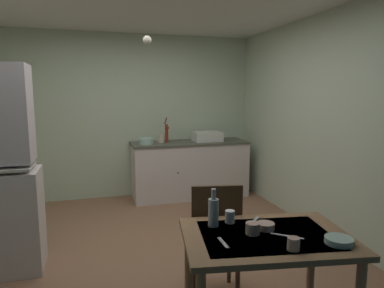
{
  "coord_description": "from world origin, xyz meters",
  "views": [
    {
      "loc": [
        -0.57,
        -3.3,
        1.65
      ],
      "look_at": [
        0.36,
        -0.15,
        1.16
      ],
      "focal_mm": 32.0,
      "sensor_mm": 36.0,
      "label": 1
    }
  ],
  "objects_px": {
    "hand_pump": "(167,131)",
    "dining_table": "(266,252)",
    "chair_far_side": "(214,241)",
    "glass_bottle": "(213,211)",
    "serving_bowl_wide": "(265,226)",
    "mug_tall": "(294,244)",
    "sink_basin": "(207,136)",
    "mixing_bowl_counter": "(146,141)"
  },
  "relations": [
    {
      "from": "hand_pump",
      "to": "chair_far_side",
      "type": "height_order",
      "value": "hand_pump"
    },
    {
      "from": "dining_table",
      "to": "chair_far_side",
      "type": "height_order",
      "value": "chair_far_side"
    },
    {
      "from": "hand_pump",
      "to": "serving_bowl_wide",
      "type": "distance_m",
      "value": 3.31
    },
    {
      "from": "dining_table",
      "to": "glass_bottle",
      "type": "xyz_separation_m",
      "value": [
        -0.27,
        0.23,
        0.22
      ]
    },
    {
      "from": "mug_tall",
      "to": "chair_far_side",
      "type": "bearing_deg",
      "value": 101.82
    },
    {
      "from": "mixing_bowl_counter",
      "to": "sink_basin",
      "type": "bearing_deg",
      "value": 2.89
    },
    {
      "from": "sink_basin",
      "to": "mixing_bowl_counter",
      "type": "bearing_deg",
      "value": -177.11
    },
    {
      "from": "chair_far_side",
      "to": "glass_bottle",
      "type": "bearing_deg",
      "value": -111.81
    },
    {
      "from": "mixing_bowl_counter",
      "to": "chair_far_side",
      "type": "xyz_separation_m",
      "value": [
        0.11,
        -2.7,
        -0.43
      ]
    },
    {
      "from": "sink_basin",
      "to": "glass_bottle",
      "type": "xyz_separation_m",
      "value": [
        -1.02,
        -3.1,
        -0.09
      ]
    },
    {
      "from": "dining_table",
      "to": "mug_tall",
      "type": "bearing_deg",
      "value": -80.03
    },
    {
      "from": "mixing_bowl_counter",
      "to": "glass_bottle",
      "type": "xyz_separation_m",
      "value": [
        -0.03,
        -3.05,
        -0.06
      ]
    },
    {
      "from": "serving_bowl_wide",
      "to": "mug_tall",
      "type": "distance_m",
      "value": 0.31
    },
    {
      "from": "dining_table",
      "to": "serving_bowl_wide",
      "type": "height_order",
      "value": "serving_bowl_wide"
    },
    {
      "from": "mixing_bowl_counter",
      "to": "chair_far_side",
      "type": "height_order",
      "value": "same"
    },
    {
      "from": "mug_tall",
      "to": "sink_basin",
      "type": "bearing_deg",
      "value": 78.71
    },
    {
      "from": "hand_pump",
      "to": "mug_tall",
      "type": "bearing_deg",
      "value": -90.98
    },
    {
      "from": "serving_bowl_wide",
      "to": "glass_bottle",
      "type": "height_order",
      "value": "glass_bottle"
    },
    {
      "from": "mixing_bowl_counter",
      "to": "glass_bottle",
      "type": "distance_m",
      "value": 3.05
    },
    {
      "from": "sink_basin",
      "to": "dining_table",
      "type": "height_order",
      "value": "sink_basin"
    },
    {
      "from": "mixing_bowl_counter",
      "to": "mug_tall",
      "type": "distance_m",
      "value": 3.53
    },
    {
      "from": "mixing_bowl_counter",
      "to": "dining_table",
      "type": "relative_size",
      "value": 0.19
    },
    {
      "from": "sink_basin",
      "to": "chair_far_side",
      "type": "bearing_deg",
      "value": -107.75
    },
    {
      "from": "sink_basin",
      "to": "serving_bowl_wide",
      "type": "relative_size",
      "value": 3.75
    },
    {
      "from": "mixing_bowl_counter",
      "to": "mug_tall",
      "type": "relative_size",
      "value": 3.01
    },
    {
      "from": "mug_tall",
      "to": "glass_bottle",
      "type": "bearing_deg",
      "value": 123.91
    },
    {
      "from": "hand_pump",
      "to": "mixing_bowl_counter",
      "type": "distance_m",
      "value": 0.37
    },
    {
      "from": "hand_pump",
      "to": "dining_table",
      "type": "relative_size",
      "value": 0.34
    },
    {
      "from": "sink_basin",
      "to": "mixing_bowl_counter",
      "type": "relative_size",
      "value": 2.0
    },
    {
      "from": "hand_pump",
      "to": "dining_table",
      "type": "height_order",
      "value": "hand_pump"
    },
    {
      "from": "serving_bowl_wide",
      "to": "sink_basin",
      "type": "bearing_deg",
      "value": 77.58
    },
    {
      "from": "chair_far_side",
      "to": "glass_bottle",
      "type": "height_order",
      "value": "glass_bottle"
    },
    {
      "from": "hand_pump",
      "to": "dining_table",
      "type": "distance_m",
      "value": 3.4
    },
    {
      "from": "hand_pump",
      "to": "chair_far_side",
      "type": "bearing_deg",
      "value": -94.73
    },
    {
      "from": "glass_bottle",
      "to": "mixing_bowl_counter",
      "type": "bearing_deg",
      "value": 89.39
    },
    {
      "from": "serving_bowl_wide",
      "to": "mug_tall",
      "type": "height_order",
      "value": "mug_tall"
    },
    {
      "from": "chair_far_side",
      "to": "glass_bottle",
      "type": "xyz_separation_m",
      "value": [
        -0.14,
        -0.35,
        0.37
      ]
    },
    {
      "from": "mixing_bowl_counter",
      "to": "dining_table",
      "type": "bearing_deg",
      "value": -85.88
    },
    {
      "from": "mixing_bowl_counter",
      "to": "hand_pump",
      "type": "bearing_deg",
      "value": 15.69
    },
    {
      "from": "sink_basin",
      "to": "mug_tall",
      "type": "relative_size",
      "value": 6.01
    },
    {
      "from": "mixing_bowl_counter",
      "to": "chair_far_side",
      "type": "bearing_deg",
      "value": -87.73
    },
    {
      "from": "mixing_bowl_counter",
      "to": "serving_bowl_wide",
      "type": "xyz_separation_m",
      "value": [
        0.27,
        -3.2,
        -0.14
      ]
    }
  ]
}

